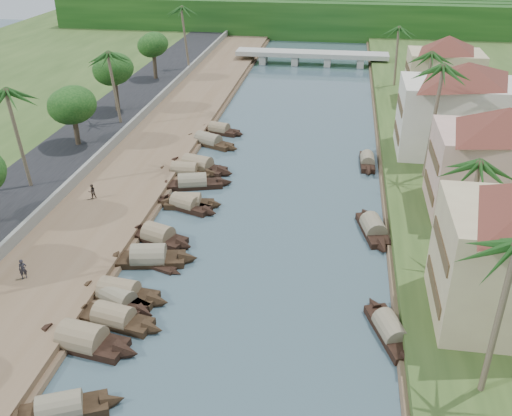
# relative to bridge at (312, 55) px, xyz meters

# --- Properties ---
(ground) EXTENTS (220.00, 220.00, 0.00)m
(ground) POSITION_rel_bridge_xyz_m (-0.00, -72.00, -1.72)
(ground) COLOR #3A4F58
(ground) RESTS_ON ground
(left_bank) EXTENTS (10.00, 180.00, 0.80)m
(left_bank) POSITION_rel_bridge_xyz_m (-16.00, -52.00, -1.32)
(left_bank) COLOR brown
(left_bank) RESTS_ON ground
(right_bank) EXTENTS (16.00, 180.00, 1.20)m
(right_bank) POSITION_rel_bridge_xyz_m (19.00, -52.00, -1.12)
(right_bank) COLOR #2D451B
(right_bank) RESTS_ON ground
(road) EXTENTS (8.00, 180.00, 1.40)m
(road) POSITION_rel_bridge_xyz_m (-24.50, -52.00, -1.02)
(road) COLOR black
(road) RESTS_ON ground
(retaining_wall) EXTENTS (0.40, 180.00, 1.10)m
(retaining_wall) POSITION_rel_bridge_xyz_m (-20.20, -52.00, -0.37)
(retaining_wall) COLOR slate
(retaining_wall) RESTS_ON left_bank
(treeline) EXTENTS (120.00, 14.00, 8.00)m
(treeline) POSITION_rel_bridge_xyz_m (-0.00, 28.00, 2.28)
(treeline) COLOR #0F350E
(treeline) RESTS_ON ground
(bridge) EXTENTS (28.00, 4.00, 2.40)m
(bridge) POSITION_rel_bridge_xyz_m (0.00, 0.00, 0.00)
(bridge) COLOR #A1A097
(bridge) RESTS_ON ground
(building_mid) EXTENTS (14.11, 14.11, 9.70)m
(building_mid) POSITION_rel_bridge_xyz_m (19.99, -58.00, 4.41)
(building_mid) COLOR #DAA69A
(building_mid) RESTS_ON right_bank
(building_far) EXTENTS (15.59, 15.59, 10.20)m
(building_far) POSITION_rel_bridge_xyz_m (18.99, -44.00, 4.66)
(building_far) COLOR silver
(building_far) RESTS_ON right_bank
(building_distant) EXTENTS (12.62, 12.62, 9.20)m
(building_distant) POSITION_rel_bridge_xyz_m (19.99, -24.00, 4.16)
(building_distant) COLOR #C8B786
(building_distant) RESTS_ON right_bank
(sampan_0) EXTENTS (7.38, 4.34, 1.99)m
(sampan_0) POSITION_rel_bridge_xyz_m (-8.65, -85.54, -1.31)
(sampan_0) COLOR black
(sampan_0) RESTS_ON ground
(sampan_1) EXTENTS (8.67, 3.26, 2.48)m
(sampan_1) POSITION_rel_bridge_xyz_m (-9.84, -79.79, -1.30)
(sampan_1) COLOR black
(sampan_1) RESTS_ON ground
(sampan_2) EXTENTS (8.03, 3.07, 2.09)m
(sampan_2) POSITION_rel_bridge_xyz_m (-8.66, -77.27, -1.31)
(sampan_2) COLOR black
(sampan_2) RESTS_ON ground
(sampan_3) EXTENTS (6.97, 4.31, 1.94)m
(sampan_3) POSITION_rel_bridge_xyz_m (-9.15, -75.11, -1.31)
(sampan_3) COLOR black
(sampan_3) RESTS_ON ground
(sampan_4) EXTENTS (8.27, 2.74, 2.30)m
(sampan_4) POSITION_rel_bridge_xyz_m (-9.34, -74.45, -1.30)
(sampan_4) COLOR black
(sampan_4) RESTS_ON ground
(sampan_5) EXTENTS (7.33, 4.09, 2.28)m
(sampan_5) POSITION_rel_bridge_xyz_m (-8.96, -66.01, -1.30)
(sampan_5) COLOR black
(sampan_5) RESTS_ON ground
(sampan_6) EXTENTS (8.40, 3.36, 2.42)m
(sampan_6) POSITION_rel_bridge_xyz_m (-8.68, -69.48, -1.30)
(sampan_6) COLOR black
(sampan_6) RESTS_ON ground
(sampan_7) EXTENTS (7.51, 4.05, 2.01)m
(sampan_7) POSITION_rel_bridge_xyz_m (-8.27, -59.73, -1.31)
(sampan_7) COLOR black
(sampan_7) RESTS_ON ground
(sampan_8) EXTENTS (6.71, 2.20, 2.07)m
(sampan_8) POSITION_rel_bridge_xyz_m (-7.94, -59.36, -1.31)
(sampan_8) COLOR black
(sampan_8) RESTS_ON ground
(sampan_9) EXTENTS (8.73, 3.97, 2.18)m
(sampan_9) POSITION_rel_bridge_xyz_m (-8.73, -54.99, -1.31)
(sampan_9) COLOR black
(sampan_9) RESTS_ON ground
(sampan_10) EXTENTS (8.02, 1.98, 2.21)m
(sampan_10) POSITION_rel_bridge_xyz_m (-10.29, -52.26, -1.31)
(sampan_10) COLOR black
(sampan_10) RESTS_ON ground
(sampan_11) EXTENTS (9.23, 4.42, 2.55)m
(sampan_11) POSITION_rel_bridge_xyz_m (-9.27, -50.64, -1.30)
(sampan_11) COLOR black
(sampan_11) RESTS_ON ground
(sampan_12) EXTENTS (8.96, 5.28, 2.17)m
(sampan_12) POSITION_rel_bridge_xyz_m (-9.82, -42.91, -1.31)
(sampan_12) COLOR black
(sampan_12) RESTS_ON ground
(sampan_13) EXTENTS (7.38, 3.47, 2.02)m
(sampan_13) POSITION_rel_bridge_xyz_m (-9.35, -38.65, -1.31)
(sampan_13) COLOR black
(sampan_13) RESTS_ON ground
(sampan_14) EXTENTS (4.00, 7.93, 1.95)m
(sampan_14) POSITION_rel_bridge_xyz_m (10.27, -75.76, -1.31)
(sampan_14) COLOR black
(sampan_14) RESTS_ON ground
(sampan_15) EXTENTS (3.45, 8.18, 2.16)m
(sampan_15) POSITION_rel_bridge_xyz_m (9.56, -61.79, -1.31)
(sampan_15) COLOR black
(sampan_15) RESTS_ON ground
(sampan_16) EXTENTS (1.69, 7.39, 1.85)m
(sampan_16) POSITION_rel_bridge_xyz_m (9.36, -46.21, -1.32)
(sampan_16) COLOR black
(sampan_16) RESTS_ON ground
(canoe_1) EXTENTS (5.35, 2.63, 0.87)m
(canoe_1) POSITION_rel_bridge_xyz_m (-8.10, -70.00, -1.62)
(canoe_1) COLOR black
(canoe_1) RESTS_ON ground
(canoe_2) EXTENTS (4.89, 1.84, 0.71)m
(canoe_2) POSITION_rel_bridge_xyz_m (-7.21, -54.18, -1.62)
(canoe_2) COLOR black
(canoe_2) RESTS_ON ground
(palm_1) EXTENTS (3.20, 3.20, 9.96)m
(palm_1) POSITION_rel_bridge_xyz_m (16.00, -67.54, 7.70)
(palm_1) COLOR #6F5E4A
(palm_1) RESTS_ON ground
(palm_2) EXTENTS (3.20, 3.20, 12.89)m
(palm_2) POSITION_rel_bridge_xyz_m (15.00, -51.18, 10.52)
(palm_2) COLOR #6F5E4A
(palm_2) RESTS_ON ground
(palm_3) EXTENTS (3.20, 3.20, 10.52)m
(palm_3) POSITION_rel_bridge_xyz_m (16.00, -34.73, 8.25)
(palm_3) COLOR #6F5E4A
(palm_3) RESTS_ON ground
(palm_5) EXTENTS (3.20, 3.20, 11.11)m
(palm_5) POSITION_rel_bridge_xyz_m (-24.00, -59.87, 9.01)
(palm_5) COLOR #6F5E4A
(palm_5) RESTS_ON ground
(palm_6) EXTENTS (3.20, 3.20, 10.31)m
(palm_6) POSITION_rel_bridge_xyz_m (-22.00, -40.40, 8.24)
(palm_6) COLOR #6F5E4A
(palm_6) RESTS_ON ground
(palm_7) EXTENTS (3.20, 3.20, 10.28)m
(palm_7) POSITION_rel_bridge_xyz_m (14.00, -16.45, 8.01)
(palm_7) COLOR #6F5E4A
(palm_7) RESTS_ON ground
(palm_8) EXTENTS (3.20, 3.20, 11.58)m
(palm_8) POSITION_rel_bridge_xyz_m (-20.50, -11.58, 9.47)
(palm_8) COLOR #6F5E4A
(palm_8) RESTS_ON ground
(tree_3) EXTENTS (5.02, 5.02, 6.75)m
(tree_3) POSITION_rel_bridge_xyz_m (-24.00, -48.49, 4.30)
(tree_3) COLOR #4E3F2C
(tree_3) RESTS_ON ground
(tree_4) EXTENTS (4.86, 4.86, 7.62)m
(tree_4) POSITION_rel_bridge_xyz_m (-24.00, -35.70, 5.20)
(tree_4) COLOR #4E3F2C
(tree_4) RESTS_ON ground
(tree_5) EXTENTS (4.37, 4.37, 7.15)m
(tree_5) POSITION_rel_bridge_xyz_m (-24.00, -18.83, 4.92)
(tree_5) COLOR #4E3F2C
(tree_5) RESTS_ON ground
(tree_6) EXTENTS (5.00, 5.00, 7.11)m
(tree_6) POSITION_rel_bridge_xyz_m (24.00, -40.60, 4.45)
(tree_6) COLOR #4E3F2C
(tree_6) RESTS_ON ground
(person_near) EXTENTS (0.70, 0.64, 1.61)m
(person_near) POSITION_rel_bridge_xyz_m (-16.90, -74.15, -0.12)
(person_near) COLOR #27252D
(person_near) RESTS_ON left_bank
(person_far) EXTENTS (0.91, 0.90, 1.48)m
(person_far) POSITION_rel_bridge_xyz_m (-17.20, -60.54, -0.18)
(person_far) COLOR #392F28
(person_far) RESTS_ON left_bank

